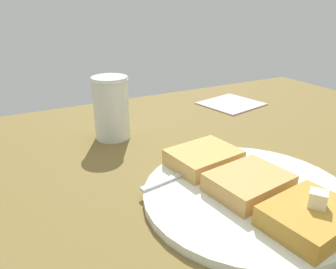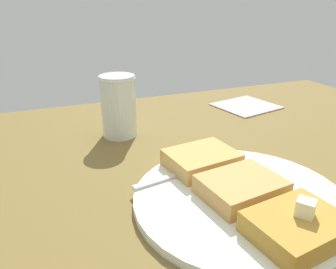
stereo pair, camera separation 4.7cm
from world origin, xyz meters
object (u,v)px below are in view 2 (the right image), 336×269
object	(u,v)px
plate	(240,199)
fork	(194,170)
syrup_jar	(119,108)
napkin	(246,106)

from	to	relation	value
plate	fork	xyz separation A→B (cm)	(7.47, 2.46, 0.66)
syrup_jar	napkin	size ratio (longest dim) A/B	0.87
plate	syrup_jar	world-z (taller)	syrup_jar
napkin	plate	bearing A→B (deg)	144.75
plate	napkin	xyz separation A→B (cm)	(31.77, -22.46, -0.44)
plate	syrup_jar	size ratio (longest dim) A/B	2.35
plate	syrup_jar	distance (cm)	27.62
plate	napkin	size ratio (longest dim) A/B	2.06
fork	syrup_jar	distance (cm)	19.76
plate	syrup_jar	xyz separation A→B (cm)	(26.05, 8.05, 4.41)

